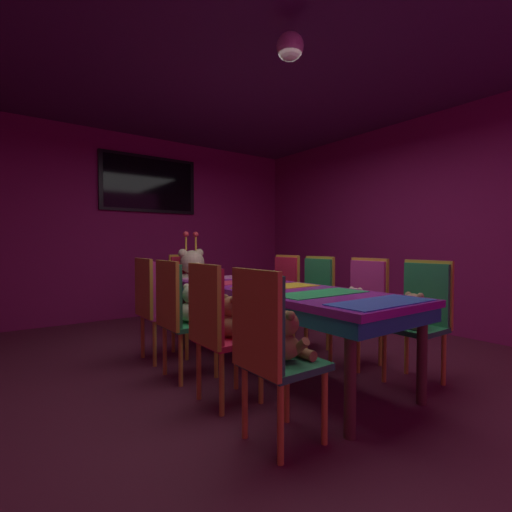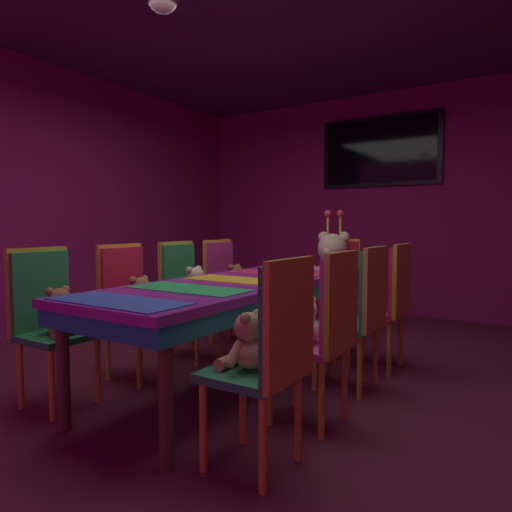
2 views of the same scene
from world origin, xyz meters
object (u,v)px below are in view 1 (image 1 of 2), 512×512
object	(u,v)px
chair_left_2	(176,308)
throne_chair	(187,285)
teddy_left_1	(232,319)
chair_left_3	(152,299)
chair_right_2	(315,292)
teddy_left_2	(192,306)
teddy_left_3	(166,299)
teddy_right_0	(413,312)
wall_tv	(149,184)
chair_left_1	(214,320)
teddy_right_1	(354,303)
chair_right_1	(364,299)
teddy_right_3	(273,288)
pendant_light	(290,47)
chair_right_0	(423,308)
king_teddy_bear	(193,276)
chair_left_0	(267,340)
teddy_left_0	(287,339)
chair_right_3	(283,287)
banquet_table	(276,297)

from	to	relation	value
chair_left_2	throne_chair	bearing A→B (deg)	61.53
teddy_left_1	chair_left_2	world-z (taller)	chair_left_2
chair_left_3	chair_right_2	distance (m)	1.70
teddy_left_2	teddy_left_3	bearing A→B (deg)	89.38
teddy_right_0	wall_tv	distance (m)	4.31
chair_right_2	teddy_right_0	bearing A→B (deg)	84.08
chair_left_1	teddy_right_0	bearing A→B (deg)	-21.83
teddy_right_1	chair_right_1	bearing A→B (deg)	-180.00
chair_right_2	teddy_right_3	world-z (taller)	chair_right_2
pendant_light	chair_right_0	bearing A→B (deg)	-22.00
king_teddy_bear	pendant_light	bearing A→B (deg)	-6.90
chair_left_0	teddy_left_0	bearing A→B (deg)	-0.00
chair_left_3	teddy_left_2	bearing A→B (deg)	-76.50
teddy_right_1	chair_left_0	bearing A→B (deg)	22.51
chair_right_0	teddy_right_3	world-z (taller)	chair_right_0
chair_left_1	pendant_light	world-z (taller)	pendant_light
teddy_right_1	teddy_right_3	size ratio (longest dim) A/B	0.82
chair_left_2	teddy_right_3	size ratio (longest dim) A/B	2.91
chair_right_0	teddy_right_1	bearing A→B (deg)	-76.55
chair_right_2	chair_right_3	size ratio (longest dim) A/B	1.00
chair_left_1	chair_right_2	distance (m)	1.72
chair_left_3	teddy_left_1	bearing A→B (deg)	-83.27
pendant_light	king_teddy_bear	bearing A→B (deg)	83.10
chair_left_3	chair_right_3	distance (m)	1.62
teddy_left_2	teddy_right_0	world-z (taller)	teddy_left_2
teddy_left_3	wall_tv	size ratio (longest dim) A/B	0.21
teddy_left_3	king_teddy_bear	world-z (taller)	king_teddy_bear
teddy_right_3	teddy_left_1	bearing A→B (deg)	41.65
teddy_left_3	chair_left_1	bearing A→B (deg)	-97.07
chair_left_0	teddy_left_0	xyz separation A→B (m)	(0.14, -0.00, -0.01)
teddy_right_1	wall_tv	bearing A→B (deg)	-78.81
chair_right_1	chair_right_2	size ratio (longest dim) A/B	1.00
teddy_left_0	chair_left_1	world-z (taller)	chair_left_1
chair_left_1	chair_left_2	size ratio (longest dim) A/B	1.00
chair_left_0	throne_chair	bearing A→B (deg)	73.06
banquet_table	throne_chair	bearing A→B (deg)	90.00
chair_right_0	chair_right_2	size ratio (longest dim) A/B	1.00
chair_left_0	chair_left_1	world-z (taller)	same
teddy_right_0	pendant_light	distance (m)	2.22
chair_left_2	teddy_left_3	distance (m)	0.60
chair_right_1	chair_right_2	distance (m)	0.63
chair_left_2	chair_right_0	bearing A→B (deg)	-36.72
banquet_table	teddy_right_0	bearing A→B (deg)	-52.96
teddy_right_0	chair_left_1	bearing A→B (deg)	-21.83
throne_chair	chair_right_0	bearing A→B (deg)	16.83
chair_right_0	teddy_right_1	distance (m)	0.60
chair_right_1	chair_left_2	bearing A→B (deg)	-21.13
teddy_right_1	teddy_right_3	xyz separation A→B (m)	(-0.00, 1.19, 0.02)
chair_left_2	chair_right_2	distance (m)	1.60
chair_right_1	wall_tv	bearing A→B (deg)	-76.53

